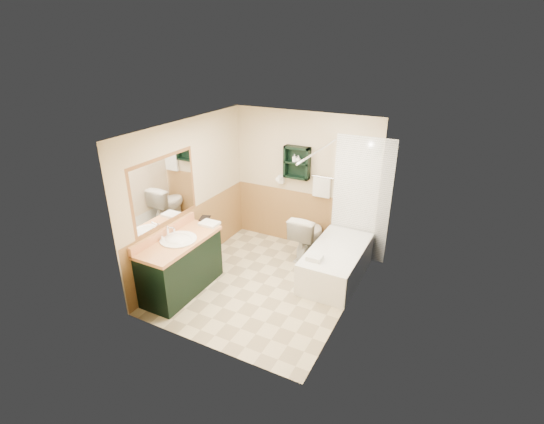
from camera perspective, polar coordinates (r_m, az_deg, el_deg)
The scene contains 25 objects.
floor at distance 6.17m, azimuth -1.27°, elevation -10.35°, with size 3.00×3.00×0.00m, color #C8BA92.
back_wall at distance 6.86m, azimuth 4.70°, elevation 4.48°, with size 2.60×0.04×2.40m, color beige.
left_wall at distance 6.28m, azimuth -12.04°, elevation 2.13°, with size 0.04×3.00×2.40m, color beige.
right_wall at distance 5.14m, azimuth 11.67°, elevation -2.85°, with size 0.04×3.00×2.40m, color beige.
ceiling at distance 5.21m, azimuth -1.52°, elevation 12.25°, with size 2.60×3.00×0.04m, color white.
wainscot_left at distance 6.54m, azimuth -11.28°, elevation -3.62°, with size 2.98×2.98×1.00m, color #AF7C47, non-canonical shape.
wainscot_back at distance 7.09m, azimuth 4.41°, elevation -0.94°, with size 2.58×2.58×1.00m, color #AF7C47, non-canonical shape.
mirror_frame at distance 5.76m, azimuth -15.29°, elevation 3.00°, with size 1.30×1.30×1.00m, color brown, non-canonical shape.
mirror_glass at distance 5.75m, azimuth -15.25°, elevation 2.99°, with size 1.20×1.20×0.90m, color white, non-canonical shape.
tile_right at distance 5.87m, azimuth 13.25°, elevation -1.12°, with size 1.50×1.50×2.10m, color white, non-canonical shape.
tile_back at distance 6.58m, azimuth 12.76°, elevation 1.68°, with size 0.95×0.95×2.10m, color white, non-canonical shape.
tile_accent at distance 5.58m, azimuth 13.97°, elevation 6.83°, with size 1.50×1.50×0.10m, color #144728, non-canonical shape.
wall_shelf at distance 6.69m, azimuth 3.62°, elevation 7.16°, with size 0.45×0.15×0.55m, color black.
hair_dryer at distance 6.94m, azimuth 1.36°, elevation 4.78°, with size 0.10×0.24×0.18m, color white, non-canonical shape.
towel_bar at distance 6.63m, azimuth 7.30°, elevation 5.05°, with size 0.40×0.06×0.40m, color white, non-canonical shape.
curtain_rod at distance 5.76m, azimuth 6.86°, elevation 8.92°, with size 0.03×0.03×1.60m, color silver.
shower_curtain at distance 6.18m, azimuth 7.06°, elevation 1.65°, with size 1.05×1.05×1.70m, color beige, non-canonical shape.
vanity at distance 5.96m, azimuth -13.01°, elevation -7.54°, with size 0.59×1.33×0.84m, color black.
bathtub at distance 6.27m, azimuth 9.30°, elevation -7.28°, with size 0.77×1.50×0.51m, color white.
toilet at distance 6.74m, azimuth 5.15°, elevation -3.39°, with size 0.44×0.80×0.78m, color white.
counter_towel at distance 6.11m, azimuth -9.06°, elevation -1.67°, with size 0.28×0.22×0.04m, color white.
vanity_book at distance 6.32m, azimuth -10.43°, elevation -0.08°, with size 0.15×0.02×0.21m, color black.
tub_towel at distance 5.78m, azimuth 6.19°, elevation -6.60°, with size 0.22×0.18×0.07m, color white.
soap_bottle_a at distance 6.69m, azimuth 3.28°, elevation 7.56°, with size 0.06×0.13×0.06m, color white.
soap_bottle_b at distance 6.66m, azimuth 3.81°, elevation 7.60°, with size 0.09×0.11×0.09m, color white.
Camera 1 is at (2.45, -4.47, 3.47)m, focal length 26.00 mm.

